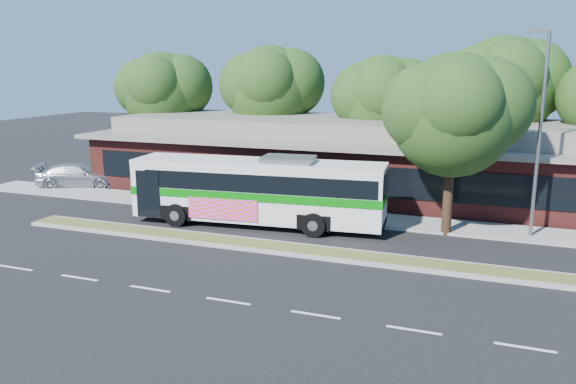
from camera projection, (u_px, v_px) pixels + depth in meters
name	position (u px, v px, depth m)	size (l,w,h in m)	color
ground	(283.00, 255.00, 22.93)	(120.00, 120.00, 0.00)	black
median_strip	(288.00, 249.00, 23.47)	(26.00, 1.10, 0.15)	#515D27
sidewalk	(327.00, 216.00, 28.78)	(44.00, 2.60, 0.12)	gray
parking_lot	(88.00, 180.00, 38.19)	(14.00, 12.00, 0.01)	black
plaza_building	(358.00, 157.00, 34.37)	(33.20, 11.20, 4.45)	#5D201D
lamp_post	(539.00, 129.00, 24.12)	(0.93, 0.18, 9.07)	slate
tree_bg_a	(168.00, 91.00, 40.47)	(6.47, 5.80, 8.63)	black
tree_bg_b	(277.00, 88.00, 38.61)	(6.69, 6.00, 9.00)	black
tree_bg_c	(389.00, 99.00, 35.11)	(6.24, 5.60, 8.26)	black
tree_bg_d	(511.00, 86.00, 33.47)	(6.91, 6.20, 9.37)	black
transit_bus	(259.00, 186.00, 26.90)	(12.38, 3.74, 3.43)	silver
sedan	(78.00, 175.00, 35.84)	(2.12, 5.20, 1.51)	#B0B4B7
sidewalk_tree	(463.00, 112.00, 24.54)	(6.08, 5.45, 8.16)	black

